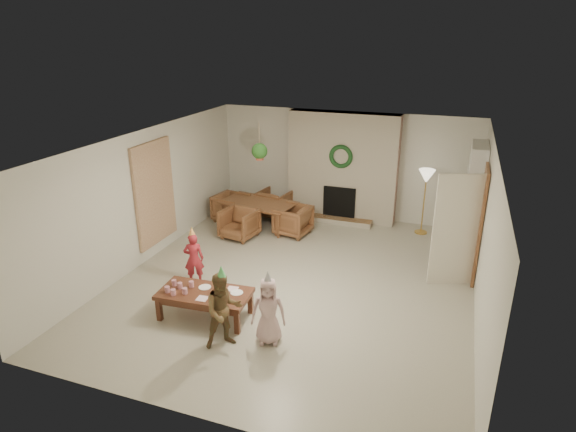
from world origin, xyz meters
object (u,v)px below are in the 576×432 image
at_px(dining_chair_left, 231,208).
at_px(dining_chair_right, 293,220).
at_px(dining_table, 258,214).
at_px(dining_chair_far, 274,204).
at_px(child_plaid, 223,310).
at_px(coffee_table_top, 205,294).
at_px(dining_chair_near, 239,224).
at_px(child_red, 194,259).
at_px(child_pink, 268,311).

relative_size(dining_chair_left, dining_chair_right, 1.00).
bearing_deg(dining_table, dining_chair_left, 180.00).
relative_size(dining_chair_far, dining_chair_left, 1.00).
bearing_deg(dining_chair_right, child_plaid, 15.40).
distance_m(dining_table, dining_chair_left, 0.73).
height_order(dining_chair_right, coffee_table_top, dining_chair_right).
xyz_separation_m(dining_chair_near, child_plaid, (1.43, -3.56, 0.24)).
relative_size(dining_chair_near, child_plaid, 0.63).
bearing_deg(coffee_table_top, dining_chair_far, 93.52).
bearing_deg(child_red, dining_chair_right, -133.58).
bearing_deg(child_pink, child_plaid, -170.07).
height_order(dining_chair_left, child_plaid, child_plaid).
distance_m(dining_chair_right, child_red, 2.82).
relative_size(coffee_table_top, child_red, 1.49).
relative_size(dining_chair_right, child_pink, 0.71).
bearing_deg(dining_chair_right, coffee_table_top, 6.47).
bearing_deg(dining_chair_left, dining_chair_far, -45.00).
bearing_deg(dining_chair_far, dining_chair_left, 45.00).
height_order(dining_chair_near, dining_chair_right, same).
bearing_deg(dining_chair_left, child_pink, -138.18).
distance_m(dining_chair_near, coffee_table_top, 3.11).
distance_m(dining_chair_far, child_pink, 5.02).
relative_size(child_red, child_plaid, 0.84).
bearing_deg(dining_chair_right, dining_chair_far, -128.66).
bearing_deg(child_red, dining_table, -114.95).
height_order(dining_table, dining_chair_far, dining_chair_far).
relative_size(dining_table, dining_chair_far, 2.34).
distance_m(dining_chair_near, child_plaid, 3.84).
relative_size(dining_table, coffee_table_top, 1.18).
height_order(dining_chair_left, coffee_table_top, dining_chair_left).
bearing_deg(coffee_table_top, dining_chair_left, 106.39).
relative_size(dining_table, child_plaid, 1.48).
relative_size(dining_chair_right, child_plaid, 0.63).
relative_size(dining_chair_far, child_pink, 0.71).
distance_m(dining_table, child_red, 2.82).
bearing_deg(dining_chair_left, dining_chair_right, -90.00).
relative_size(dining_chair_near, coffee_table_top, 0.50).
bearing_deg(dining_chair_far, coffee_table_top, 107.09).
relative_size(dining_chair_left, child_plaid, 0.63).
height_order(coffee_table_top, child_pink, child_pink).
xyz_separation_m(dining_table, coffee_table_top, (0.70, -3.71, 0.11)).
bearing_deg(child_red, child_plaid, 107.05).
distance_m(dining_chair_far, dining_chair_left, 1.03).
bearing_deg(child_red, child_pink, 122.91).
distance_m(dining_chair_right, coffee_table_top, 3.57).
height_order(dining_chair_left, dining_chair_right, same).
xyz_separation_m(child_plaid, child_pink, (0.55, 0.28, -0.06)).
bearing_deg(coffee_table_top, dining_chair_near, 101.45).
bearing_deg(child_pink, dining_chair_near, 104.01).
bearing_deg(child_plaid, dining_chair_near, 72.01).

